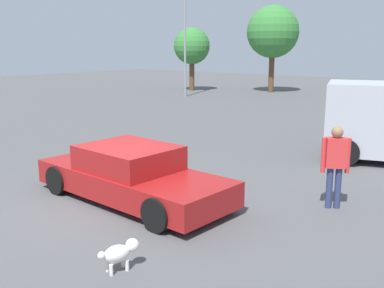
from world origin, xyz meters
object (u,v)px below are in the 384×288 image
(sedan_foreground, at_px, (132,175))
(light_post_near, at_px, (185,17))
(pedestrian, at_px, (335,160))
(dog, at_px, (120,252))

(sedan_foreground, relative_size, light_post_near, 0.61)
(pedestrian, relative_size, light_post_near, 0.22)
(sedan_foreground, height_order, pedestrian, pedestrian)
(dog, distance_m, pedestrian, 4.79)
(light_post_near, bearing_deg, dog, -52.17)
(sedan_foreground, xyz_separation_m, light_post_near, (-12.22, 16.24, 4.51))
(sedan_foreground, relative_size, pedestrian, 2.73)
(sedan_foreground, xyz_separation_m, dog, (2.14, -2.25, -0.27))
(sedan_foreground, distance_m, light_post_near, 20.82)
(sedan_foreground, bearing_deg, pedestrian, 34.88)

